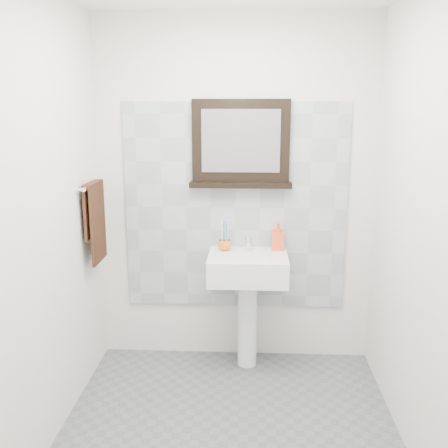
{
  "coord_description": "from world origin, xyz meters",
  "views": [
    {
      "loc": [
        0.11,
        -2.64,
        1.89
      ],
      "look_at": [
        -0.05,
        0.55,
        1.15
      ],
      "focal_mm": 42.0,
      "sensor_mm": 36.0,
      "label": 1
    }
  ],
  "objects_px": {
    "pedestal_sink": "(248,279)",
    "framed_mirror": "(241,146)",
    "hand_towel": "(95,216)",
    "soap_dispenser": "(278,236)",
    "toothbrush_cup": "(225,245)"
  },
  "relations": [
    {
      "from": "pedestal_sink",
      "to": "framed_mirror",
      "type": "relative_size",
      "value": 1.33
    },
    {
      "from": "framed_mirror",
      "to": "pedestal_sink",
      "type": "bearing_deg",
      "value": -72.32
    },
    {
      "from": "framed_mirror",
      "to": "hand_towel",
      "type": "distance_m",
      "value": 1.12
    },
    {
      "from": "pedestal_sink",
      "to": "hand_towel",
      "type": "xyz_separation_m",
      "value": [
        -1.04,
        -0.09,
        0.47
      ]
    },
    {
      "from": "pedestal_sink",
      "to": "framed_mirror",
      "type": "bearing_deg",
      "value": 107.68
    },
    {
      "from": "framed_mirror",
      "to": "hand_towel",
      "type": "bearing_deg",
      "value": -164.08
    },
    {
      "from": "pedestal_sink",
      "to": "soap_dispenser",
      "type": "distance_m",
      "value": 0.38
    },
    {
      "from": "toothbrush_cup",
      "to": "hand_towel",
      "type": "distance_m",
      "value": 0.93
    },
    {
      "from": "toothbrush_cup",
      "to": "framed_mirror",
      "type": "xyz_separation_m",
      "value": [
        0.11,
        0.09,
        0.7
      ]
    },
    {
      "from": "toothbrush_cup",
      "to": "hand_towel",
      "type": "height_order",
      "value": "hand_towel"
    },
    {
      "from": "pedestal_sink",
      "to": "toothbrush_cup",
      "type": "xyz_separation_m",
      "value": [
        -0.17,
        0.1,
        0.22
      ]
    },
    {
      "from": "soap_dispenser",
      "to": "hand_towel",
      "type": "distance_m",
      "value": 1.29
    },
    {
      "from": "hand_towel",
      "to": "soap_dispenser",
      "type": "bearing_deg",
      "value": 10.47
    },
    {
      "from": "hand_towel",
      "to": "pedestal_sink",
      "type": "bearing_deg",
      "value": 5.1
    },
    {
      "from": "soap_dispenser",
      "to": "hand_towel",
      "type": "relative_size",
      "value": 0.36
    }
  ]
}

